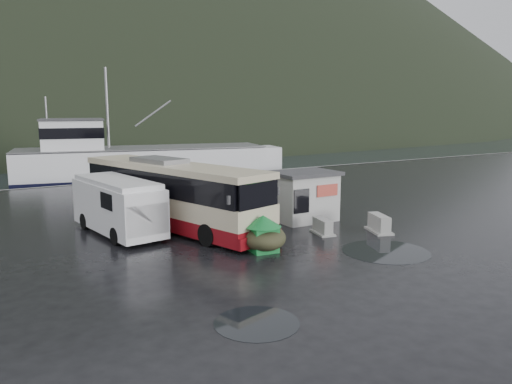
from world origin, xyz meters
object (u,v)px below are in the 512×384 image
waste_bin_left (263,251)px  waste_bin_right (252,235)px  coach_bus (173,227)px  ticket_kiosk (304,220)px  jersey_barrier_a (322,234)px  fishing_trawler (144,168)px  jersey_barrier_b (379,232)px  dome_tent (262,249)px  white_van (119,233)px

waste_bin_left → waste_bin_right: size_ratio=0.99×
coach_bus → ticket_kiosk: size_ratio=3.63×
coach_bus → jersey_barrier_a: coach_bus is taller
fishing_trawler → ticket_kiosk: bearing=-78.7°
jersey_barrier_b → coach_bus: bearing=143.5°
waste_bin_right → dome_tent: 2.24m
dome_tent → ticket_kiosk: ticket_kiosk is taller
jersey_barrier_a → fishing_trawler: 28.99m
jersey_barrier_b → white_van: bearing=150.8°
coach_bus → dome_tent: coach_bus is taller
ticket_kiosk → jersey_barrier_b: ticket_kiosk is taller
waste_bin_right → fishing_trawler: fishing_trawler is taller
ticket_kiosk → jersey_barrier_b: 4.14m
waste_bin_left → jersey_barrier_b: waste_bin_left is taller
dome_tent → ticket_kiosk: size_ratio=0.81×
white_van → waste_bin_right: size_ratio=4.06×
jersey_barrier_a → coach_bus: bearing=138.5°
waste_bin_right → jersey_barrier_a: waste_bin_right is taller
waste_bin_right → white_van: bearing=145.8°
jersey_barrier_b → dome_tent: bearing=176.8°
dome_tent → waste_bin_left: bearing=-117.7°
coach_bus → waste_bin_left: 6.13m
coach_bus → jersey_barrier_b: bearing=-52.5°
ticket_kiosk → coach_bus: bearing=161.0°
ticket_kiosk → fishing_trawler: fishing_trawler is taller
jersey_barrier_a → waste_bin_right: bearing=155.2°
dome_tent → jersey_barrier_a: size_ratio=1.88×
coach_bus → ticket_kiosk: coach_bus is taller
waste_bin_right → ticket_kiosk: bearing=18.9°
ticket_kiosk → fishing_trawler: bearing=89.5°
ticket_kiosk → jersey_barrier_a: (-0.91, -2.73, 0.00)m
waste_bin_right → jersey_barrier_a: size_ratio=1.08×
ticket_kiosk → jersey_barrier_b: (1.62, -3.81, 0.00)m
jersey_barrier_b → waste_bin_right: bearing=156.0°
dome_tent → ticket_kiosk: (4.64, 3.46, 0.00)m
white_van → fishing_trawler: size_ratio=0.23×
waste_bin_left → ticket_kiosk: ticket_kiosk is taller
waste_bin_left → coach_bus: bearing=105.3°
waste_bin_left → jersey_barrier_b: bearing=-0.3°
waste_bin_right → fishing_trawler: size_ratio=0.06×
white_van → jersey_barrier_b: size_ratio=3.77×
white_van → waste_bin_right: 6.24m
waste_bin_right → waste_bin_left: bearing=-109.8°
jersey_barrier_a → jersey_barrier_b: bearing=-23.0°
waste_bin_right → ticket_kiosk: 4.15m
waste_bin_left → dome_tent: waste_bin_left is taller
waste_bin_right → jersey_barrier_a: (3.02, -1.39, 0.00)m
jersey_barrier_b → fishing_trawler: (-1.69, 30.05, 0.00)m
coach_bus → white_van: size_ratio=1.92×
ticket_kiosk → fishing_trawler: (-0.07, 26.24, 0.00)m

